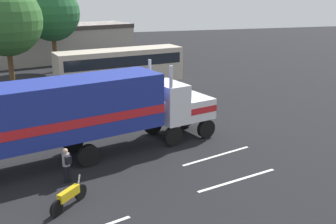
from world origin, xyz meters
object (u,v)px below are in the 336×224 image
tree_left (6,20)px  person_bystander (66,164)px  parked_bus (120,65)px  tree_center (52,13)px  semi_truck (80,111)px  motorcycle (69,196)px

tree_left → person_bystander: bearing=-79.3°
person_bystander → parked_bus: (5.41, 17.14, 1.17)m
person_bystander → tree_center: 26.87m
semi_truck → parked_bus: size_ratio=1.26×
semi_truck → person_bystander: size_ratio=8.75×
semi_truck → tree_center: (-0.73, 23.76, 3.48)m
motorcycle → semi_truck: bearing=79.2°
tree_left → tree_center: size_ratio=1.00×
semi_truck → parked_bus: (4.52, 14.53, -0.46)m
tree_left → parked_bus: bearing=-11.8°
person_bystander → tree_left: size_ratio=0.18×
person_bystander → motorcycle: 2.27m
motorcycle → tree_left: tree_left is taller
motorcycle → tree_left: size_ratio=0.18×
motorcycle → tree_left: (-3.54, 21.26, 5.41)m
person_bystander → motorcycle: (-0.04, -2.24, -0.41)m
tree_left → tree_center: (3.74, 7.35, 0.11)m
semi_truck → parked_bus: semi_truck is taller
motorcycle → tree_center: size_ratio=0.18×
tree_left → tree_center: bearing=63.0°
tree_center → tree_left: bearing=-117.0°
semi_truck → tree_left: 17.34m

